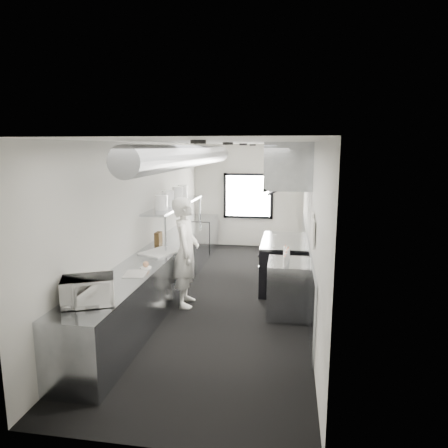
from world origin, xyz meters
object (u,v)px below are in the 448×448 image
at_px(deli_tub_a, 85,292).
at_px(squeeze_bottle_b, 286,259).
at_px(far_work_table, 201,234).
at_px(line_cook, 186,252).
at_px(range, 283,263).
at_px(cutting_board, 161,252).
at_px(squeeze_bottle_a, 285,262).
at_px(squeeze_bottle_c, 287,256).
at_px(small_plate, 146,268).
at_px(squeeze_bottle_e, 285,252).
at_px(pass_shelf, 176,205).
at_px(squeeze_bottle_d, 288,254).
at_px(plate_stack_b, 168,198).
at_px(plate_stack_c, 178,194).
at_px(prep_counter, 157,277).
at_px(bottle_station, 288,288).
at_px(knife_block, 158,238).
at_px(exhaust_hood, 289,165).
at_px(deli_tub_b, 93,287).
at_px(plate_stack_a, 161,202).
at_px(microwave, 88,291).
at_px(plate_stack_d, 183,193).

height_order(deli_tub_a, squeeze_bottle_b, squeeze_bottle_b).
distance_m(far_work_table, line_cook, 3.80).
height_order(range, cutting_board, range).
bearing_deg(squeeze_bottle_b, squeeze_bottle_a, -98.68).
bearing_deg(squeeze_bottle_c, small_plate, -162.64).
bearing_deg(small_plate, far_work_table, 91.85).
height_order(cutting_board, squeeze_bottle_e, squeeze_bottle_e).
relative_size(pass_shelf, squeeze_bottle_d, 17.14).
height_order(plate_stack_b, plate_stack_c, plate_stack_c).
bearing_deg(plate_stack_b, squeeze_bottle_c, -29.16).
bearing_deg(prep_counter, small_plate, -80.70).
bearing_deg(range, far_work_table, 131.19).
distance_m(bottle_station, squeeze_bottle_c, 0.55).
xyz_separation_m(range, plate_stack_b, (-2.27, -0.14, 1.26)).
distance_m(bottle_station, squeeze_bottle_a, 0.61).
distance_m(knife_block, squeeze_bottle_c, 2.60).
bearing_deg(squeeze_bottle_b, squeeze_bottle_c, 85.15).
relative_size(far_work_table, cutting_board, 1.81).
bearing_deg(range, pass_shelf, 172.33).
xyz_separation_m(exhaust_hood, deli_tub_b, (-2.42, -3.19, -1.44)).
height_order(prep_counter, plate_stack_b, plate_stack_b).
bearing_deg(squeeze_bottle_d, bottle_station, -84.98).
xyz_separation_m(pass_shelf, plate_stack_c, (-0.02, 0.20, 0.20)).
relative_size(plate_stack_a, squeeze_bottle_e, 1.49).
bearing_deg(far_work_table, deli_tub_a, -91.87).
relative_size(far_work_table, plate_stack_b, 3.88).
relative_size(range, plate_stack_b, 5.17).
height_order(microwave, squeeze_bottle_a, microwave).
distance_m(plate_stack_d, squeeze_bottle_a, 3.52).
xyz_separation_m(far_work_table, microwave, (-0.01, -6.11, 0.61)).
bearing_deg(deli_tub_b, bottle_station, 35.86).
relative_size(deli_tub_a, plate_stack_a, 0.45).
bearing_deg(plate_stack_c, small_plate, -85.48).
distance_m(pass_shelf, plate_stack_a, 0.91).
xyz_separation_m(bottle_station, knife_block, (-2.47, 0.87, 0.56)).
relative_size(microwave, squeeze_bottle_c, 2.73).
bearing_deg(plate_stack_a, exhaust_hood, 14.36).
xyz_separation_m(deli_tub_b, plate_stack_c, (0.12, 3.69, 0.78)).
xyz_separation_m(bottle_station, microwave, (-2.31, -2.21, 0.61)).
height_order(range, knife_block, knife_block).
relative_size(plate_stack_d, squeeze_bottle_b, 1.74).
relative_size(range, small_plate, 9.33).
bearing_deg(plate_stack_a, small_plate, -81.76).
xyz_separation_m(exhaust_hood, microwave, (-2.26, -3.61, -1.33)).
height_order(squeeze_bottle_c, squeeze_bottle_e, squeeze_bottle_c).
distance_m(line_cook, deli_tub_a, 2.25).
xyz_separation_m(far_work_table, deli_tub_a, (-0.19, -5.85, 0.49)).
xyz_separation_m(far_work_table, cutting_board, (0.08, -3.67, 0.46)).
relative_size(exhaust_hood, plate_stack_b, 7.11).
bearing_deg(squeeze_bottle_b, range, 92.41).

